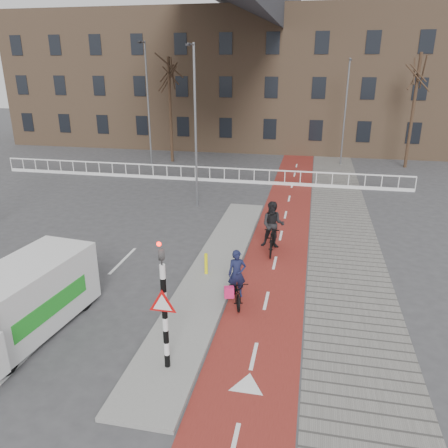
# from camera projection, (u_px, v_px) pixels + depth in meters

# --- Properties ---
(ground) EXTENTS (120.00, 120.00, 0.00)m
(ground) POSITION_uv_depth(u_px,v_px,m) (209.00, 329.00, 12.99)
(ground) COLOR #38383A
(ground) RESTS_ON ground
(bike_lane) EXTENTS (2.50, 60.00, 0.01)m
(bike_lane) POSITION_uv_depth(u_px,v_px,m) (284.00, 221.00, 21.90)
(bike_lane) COLOR maroon
(bike_lane) RESTS_ON ground
(sidewalk) EXTENTS (3.00, 60.00, 0.01)m
(sidewalk) POSITION_uv_depth(u_px,v_px,m) (341.00, 225.00, 21.37)
(sidewalk) COLOR slate
(sidewalk) RESTS_ON ground
(curb_island) EXTENTS (1.80, 16.00, 0.12)m
(curb_island) POSITION_uv_depth(u_px,v_px,m) (215.00, 268.00, 16.78)
(curb_island) COLOR gray
(curb_island) RESTS_ON ground
(traffic_signal) EXTENTS (0.80, 0.80, 3.68)m
(traffic_signal) POSITION_uv_depth(u_px,v_px,m) (164.00, 303.00, 10.56)
(traffic_signal) COLOR black
(traffic_signal) RESTS_ON curb_island
(bollard) EXTENTS (0.12, 0.12, 0.79)m
(bollard) POSITION_uv_depth(u_px,v_px,m) (206.00, 264.00, 16.04)
(bollard) COLOR yellow
(bollard) RESTS_ON curb_island
(cyclist_near) EXTENTS (1.09, 1.86, 1.85)m
(cyclist_near) POSITION_uv_depth(u_px,v_px,m) (237.00, 286.00, 14.22)
(cyclist_near) COLOR black
(cyclist_near) RESTS_ON bike_lane
(cyclist_far) EXTENTS (0.97, 2.09, 2.20)m
(cyclist_far) POSITION_uv_depth(u_px,v_px,m) (273.00, 232.00, 17.97)
(cyclist_far) COLOR black
(cyclist_far) RESTS_ON bike_lane
(van) EXTENTS (2.44, 4.96, 2.05)m
(van) POSITION_uv_depth(u_px,v_px,m) (22.00, 300.00, 12.46)
(van) COLOR silver
(van) RESTS_ON ground
(railing) EXTENTS (28.00, 0.10, 0.99)m
(railing) POSITION_uv_depth(u_px,v_px,m) (195.00, 176.00, 29.46)
(railing) COLOR silver
(railing) RESTS_ON ground
(townhouse_row) EXTENTS (46.00, 10.00, 15.90)m
(townhouse_row) POSITION_uv_depth(u_px,v_px,m) (257.00, 60.00, 40.28)
(townhouse_row) COLOR #7F6047
(townhouse_row) RESTS_ON ground
(tree_mid) EXTENTS (0.23, 0.23, 7.95)m
(tree_mid) POSITION_uv_depth(u_px,v_px,m) (170.00, 111.00, 34.04)
(tree_mid) COLOR #312115
(tree_mid) RESTS_ON ground
(tree_right) EXTENTS (0.23, 0.23, 8.22)m
(tree_right) POSITION_uv_depth(u_px,v_px,m) (413.00, 112.00, 31.93)
(tree_right) COLOR #312115
(tree_right) RESTS_ON ground
(streetlight_near) EXTENTS (0.12, 0.12, 8.42)m
(streetlight_near) POSITION_uv_depth(u_px,v_px,m) (196.00, 129.00, 22.79)
(streetlight_near) COLOR slate
(streetlight_near) RESTS_ON ground
(streetlight_left) EXTENTS (0.12, 0.12, 8.94)m
(streetlight_left) POSITION_uv_depth(u_px,v_px,m) (148.00, 107.00, 31.69)
(streetlight_left) COLOR slate
(streetlight_left) RESTS_ON ground
(streetlight_right) EXTENTS (0.12, 0.12, 7.85)m
(streetlight_right) POSITION_uv_depth(u_px,v_px,m) (345.00, 113.00, 33.06)
(streetlight_right) COLOR slate
(streetlight_right) RESTS_ON ground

